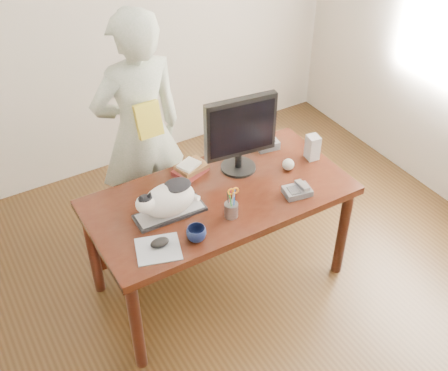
% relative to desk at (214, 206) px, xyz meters
% --- Properties ---
extents(room, '(4.50, 4.50, 4.50)m').
position_rel_desk_xyz_m(room, '(0.00, -0.68, 0.75)').
color(room, black).
rests_on(room, ground).
extents(desk, '(1.60, 0.80, 0.75)m').
position_rel_desk_xyz_m(desk, '(0.00, 0.00, 0.00)').
color(desk, black).
rests_on(desk, ground).
extents(keyboard, '(0.42, 0.17, 0.02)m').
position_rel_desk_xyz_m(keyboard, '(-0.34, -0.09, 0.16)').
color(keyboard, black).
rests_on(keyboard, desk).
extents(cat, '(0.41, 0.21, 0.23)m').
position_rel_desk_xyz_m(cat, '(-0.35, -0.09, 0.27)').
color(cat, white).
rests_on(cat, keyboard).
extents(monitor, '(0.46, 0.25, 0.52)m').
position_rel_desk_xyz_m(monitor, '(0.23, 0.07, 0.44)').
color(monitor, black).
rests_on(monitor, desk).
extents(pen_cup, '(0.09, 0.09, 0.20)m').
position_rel_desk_xyz_m(pen_cup, '(-0.04, -0.28, 0.20)').
color(pen_cup, gray).
rests_on(pen_cup, desk).
extents(mousepad, '(0.29, 0.28, 0.01)m').
position_rel_desk_xyz_m(mousepad, '(-0.52, -0.32, 0.15)').
color(mousepad, '#B0B5BC').
rests_on(mousepad, desk).
extents(mouse, '(0.12, 0.10, 0.04)m').
position_rel_desk_xyz_m(mouse, '(-0.50, -0.30, 0.17)').
color(mouse, black).
rests_on(mouse, mousepad).
extents(coffee_mug, '(0.15, 0.15, 0.09)m').
position_rel_desk_xyz_m(coffee_mug, '(-0.31, -0.36, 0.19)').
color(coffee_mug, black).
rests_on(coffee_mug, desk).
extents(phone, '(0.18, 0.14, 0.07)m').
position_rel_desk_xyz_m(phone, '(0.41, -0.32, 0.17)').
color(phone, '#5A5B5F').
rests_on(phone, desk).
extents(speaker, '(0.09, 0.09, 0.17)m').
position_rel_desk_xyz_m(speaker, '(0.71, -0.06, 0.23)').
color(speaker, '#969699').
rests_on(speaker, desk).
extents(baseball, '(0.08, 0.08, 0.08)m').
position_rel_desk_xyz_m(baseball, '(0.50, -0.08, 0.19)').
color(baseball, silver).
rests_on(baseball, desk).
extents(book_stack, '(0.24, 0.21, 0.08)m').
position_rel_desk_xyz_m(book_stack, '(-0.05, 0.20, 0.18)').
color(book_stack, '#531716').
rests_on(book_stack, desk).
extents(calculator, '(0.18, 0.22, 0.06)m').
position_rel_desk_xyz_m(calculator, '(0.53, 0.23, 0.18)').
color(calculator, '#5A5B5F').
rests_on(calculator, desk).
extents(person, '(0.64, 0.43, 1.72)m').
position_rel_desk_xyz_m(person, '(-0.20, 0.63, 0.26)').
color(person, silver).
rests_on(person, ground).
extents(held_book, '(0.16, 0.10, 0.23)m').
position_rel_desk_xyz_m(held_book, '(-0.20, 0.46, 0.45)').
color(held_book, gold).
rests_on(held_book, person).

